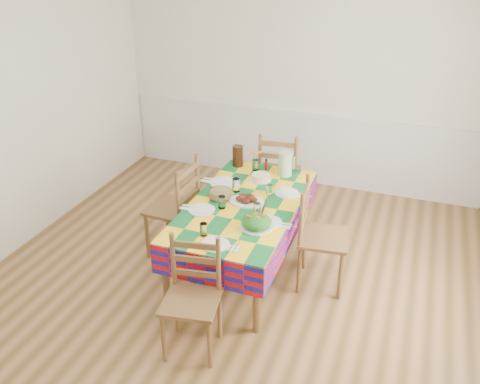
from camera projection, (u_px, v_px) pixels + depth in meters
name	position (u px, v px, depth m)	size (l,w,h in m)	color
room	(222.00, 154.00, 3.92)	(4.58, 5.08, 2.78)	brown
wainscot	(298.00, 145.00, 6.39)	(4.41, 0.06, 0.92)	white
dining_table	(244.00, 211.00, 4.63)	(0.95, 1.77, 0.69)	brown
setting_near_head	(212.00, 239.00, 4.02)	(0.37, 0.25, 0.11)	white
setting_left_near	(209.00, 207.00, 4.48)	(0.43, 0.26, 0.11)	white
setting_left_far	(228.00, 183.00, 4.89)	(0.50, 0.29, 0.13)	white
setting_right_near	(265.00, 217.00, 4.32)	(0.42, 0.24, 0.11)	white
setting_right_far	(281.00, 192.00, 4.74)	(0.43, 0.25, 0.11)	white
meat_platter	(246.00, 200.00, 4.60)	(0.33, 0.24, 0.06)	white
salad_platter	(257.00, 222.00, 4.21)	(0.28, 0.28, 0.12)	white
pasta_bowl	(220.00, 194.00, 4.67)	(0.21, 0.21, 0.07)	white
cake	(261.00, 177.00, 5.01)	(0.21, 0.21, 0.06)	white
serving_utensils	(259.00, 210.00, 4.47)	(0.14, 0.32, 0.01)	black
flower_vase	(255.00, 162.00, 5.19)	(0.14, 0.11, 0.22)	white
hot_sauce	(266.00, 164.00, 5.22)	(0.03, 0.03, 0.12)	red
green_pitcher	(285.00, 164.00, 5.08)	(0.14, 0.14, 0.24)	#9ABF87
tea_pitcher	(238.00, 156.00, 5.28)	(0.11, 0.11, 0.22)	black
name_card	(210.00, 251.00, 3.89)	(0.08, 0.02, 0.02)	white
chair_near	(192.00, 298.00, 3.78)	(0.47, 0.45, 0.92)	brown
chair_far	(279.00, 174.00, 5.61)	(0.50, 0.48, 1.00)	brown
chair_left	(176.00, 209.00, 4.89)	(0.45, 0.47, 1.02)	brown
chair_right	(319.00, 237.00, 4.46)	(0.47, 0.49, 1.00)	brown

